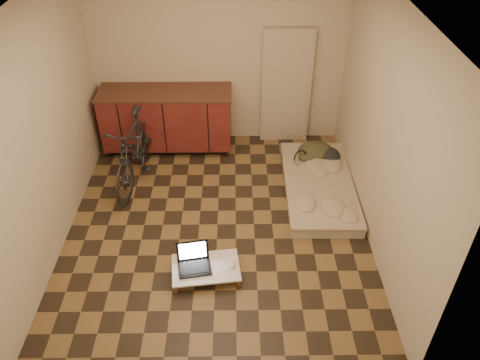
{
  "coord_description": "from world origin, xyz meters",
  "views": [
    {
      "loc": [
        0.22,
        -4.14,
        3.82
      ],
      "look_at": [
        0.27,
        0.15,
        0.55
      ],
      "focal_mm": 35.0,
      "sensor_mm": 36.0,
      "label": 1
    }
  ],
  "objects_px": {
    "futon": "(319,186)",
    "laptop": "(194,262)",
    "lap_desk": "(206,268)",
    "bicycle": "(134,147)"
  },
  "relations": [
    {
      "from": "futon",
      "to": "laptop",
      "type": "height_order",
      "value": "laptop"
    },
    {
      "from": "lap_desk",
      "to": "laptop",
      "type": "distance_m",
      "value": 0.14
    },
    {
      "from": "futon",
      "to": "laptop",
      "type": "distance_m",
      "value": 2.07
    },
    {
      "from": "bicycle",
      "to": "laptop",
      "type": "height_order",
      "value": "bicycle"
    },
    {
      "from": "bicycle",
      "to": "lap_desk",
      "type": "relative_size",
      "value": 2.13
    },
    {
      "from": "lap_desk",
      "to": "laptop",
      "type": "xyz_separation_m",
      "value": [
        -0.12,
        0.03,
        0.06
      ]
    },
    {
      "from": "bicycle",
      "to": "laptop",
      "type": "bearing_deg",
      "value": -55.41
    },
    {
      "from": "laptop",
      "to": "lap_desk",
      "type": "bearing_deg",
      "value": -22.55
    },
    {
      "from": "futon",
      "to": "lap_desk",
      "type": "xyz_separation_m",
      "value": [
        -1.4,
        -1.42,
        0.02
      ]
    },
    {
      "from": "bicycle",
      "to": "laptop",
      "type": "xyz_separation_m",
      "value": [
        0.86,
        -1.67,
        -0.35
      ]
    }
  ]
}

